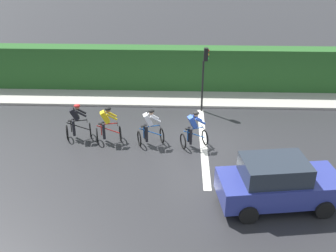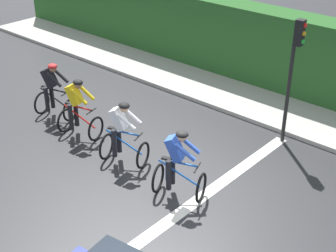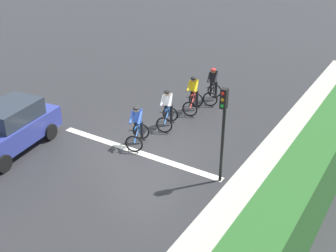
{
  "view_description": "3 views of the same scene",
  "coord_description": "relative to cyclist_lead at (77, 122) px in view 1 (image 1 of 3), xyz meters",
  "views": [
    {
      "loc": [
        -14.93,
        0.74,
        8.51
      ],
      "look_at": [
        -0.88,
        1.25,
        1.28
      ],
      "focal_mm": 41.3,
      "sensor_mm": 36.0,
      "label": 1
    },
    {
      "loc": [
        -7.26,
        -5.71,
        6.7
      ],
      "look_at": [
        0.48,
        1.15,
        1.11
      ],
      "focal_mm": 53.18,
      "sensor_mm": 36.0,
      "label": 2
    },
    {
      "loc": [
        8.29,
        -11.43,
        8.22
      ],
      "look_at": [
        0.62,
        0.88,
        0.75
      ],
      "focal_mm": 46.12,
      "sensor_mm": 36.0,
      "label": 3
    }
  ],
  "objects": [
    {
      "name": "cyclist_mid",
      "position": [
        -0.42,
        -3.29,
        0.0
      ],
      "size": [
        0.98,
        1.24,
        1.66
      ],
      "color": "black",
      "rests_on": "ground"
    },
    {
      "name": "ground_plane",
      "position": [
        -0.27,
        -5.36,
        -0.8
      ],
      "size": [
        80.0,
        80.0,
        0.0
      ],
      "primitive_type": "plane",
      "color": "#28282B"
    },
    {
      "name": "hedge_wall",
      "position": [
        6.08,
        -3.36,
        0.47
      ],
      "size": [
        1.1,
        24.32,
        2.53
      ],
      "primitive_type": "cube",
      "color": "#265623",
      "rests_on": "ground"
    },
    {
      "name": "cyclist_second",
      "position": [
        -0.25,
        -1.41,
        0.0
      ],
      "size": [
        0.92,
        1.21,
        1.66
      ],
      "color": "black",
      "rests_on": "ground"
    },
    {
      "name": "car_navy",
      "position": [
        -4.41,
        -7.93,
        0.08
      ],
      "size": [
        2.3,
        4.29,
        1.76
      ],
      "color": "navy",
      "rests_on": "ground"
    },
    {
      "name": "sidewalk_kerb",
      "position": [
        4.88,
        -3.36,
        -0.74
      ],
      "size": [
        2.8,
        24.32,
        0.12
      ],
      "primitive_type": "cube",
      "color": "#ADA89E",
      "rests_on": "ground"
    },
    {
      "name": "stone_wall_low",
      "position": [
        5.78,
        -3.36,
        -0.57
      ],
      "size": [
        0.44,
        24.32,
        0.46
      ],
      "primitive_type": "cube",
      "color": "gray",
      "rests_on": "ground"
    },
    {
      "name": "traffic_light_near_crossing",
      "position": [
        3.16,
        -5.76,
        1.43
      ],
      "size": [
        0.2,
        0.31,
        3.34
      ],
      "color": "black",
      "rests_on": "ground"
    },
    {
      "name": "cyclist_fourth",
      "position": [
        -0.57,
        -5.19,
        0.0
      ],
      "size": [
        1.01,
        1.25,
        1.66
      ],
      "color": "black",
      "rests_on": "ground"
    },
    {
      "name": "road_marking_stop_line",
      "position": [
        -0.27,
        -5.65,
        -0.79
      ],
      "size": [
        7.0,
        0.3,
        0.01
      ],
      "primitive_type": "cube",
      "color": "silver",
      "rests_on": "ground"
    },
    {
      "name": "cyclist_lead",
      "position": [
        0.0,
        0.0,
        0.0
      ],
      "size": [
        0.94,
        1.22,
        1.66
      ],
      "color": "black",
      "rests_on": "ground"
    }
  ]
}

